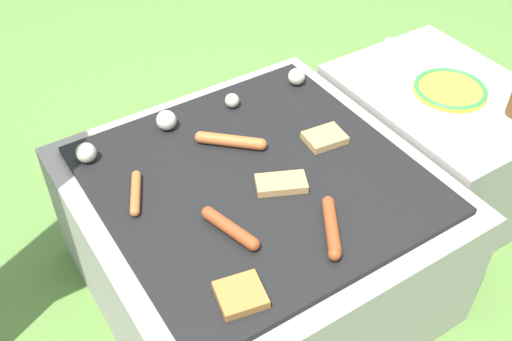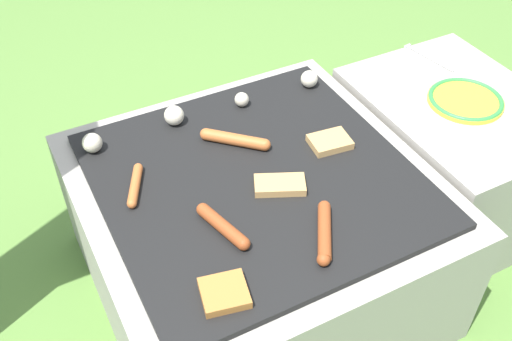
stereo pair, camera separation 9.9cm
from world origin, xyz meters
The scene contains 13 objects.
ground_plane centered at (0.00, 0.00, 0.00)m, with size 14.00×14.00×0.00m, color #567F38.
grill centered at (0.00, 0.00, 0.21)m, with size 0.85×0.85×0.43m.
side_ledge centered at (0.67, 0.01, 0.21)m, with size 0.48×0.62×0.43m.
sausage_front_center centered at (0.04, -0.24, 0.44)m, with size 0.11×0.16×0.03m.
sausage_front_left centered at (0.01, 0.14, 0.44)m, with size 0.15×0.14×0.03m.
sausage_back_right centered at (-0.28, 0.10, 0.44)m, with size 0.08×0.14×0.02m.
sausage_back_center centered at (-0.15, -0.12, 0.44)m, with size 0.07×0.17×0.03m.
bread_slice_right centered at (0.23, 0.02, 0.44)m, with size 0.11×0.09×0.02m.
bread_slice_center centered at (0.03, -0.06, 0.44)m, with size 0.14×0.11×0.02m.
bread_slice_left centered at (-0.22, -0.29, 0.44)m, with size 0.11×0.11×0.02m.
mushroom_row centered at (-0.03, 0.28, 0.45)m, with size 0.70×0.07×0.05m.
plate_colorful centered at (0.67, 0.00, 0.44)m, with size 0.21×0.21×0.02m.
fork_utensil centered at (0.73, 0.24, 0.43)m, with size 0.05×0.19×0.01m.
Camera 1 is at (-0.59, -0.91, 1.43)m, focal length 42.00 mm.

